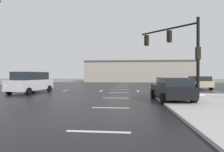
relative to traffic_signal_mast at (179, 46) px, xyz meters
name	(u,v)px	position (x,y,z in m)	size (l,w,h in m)	color
ground_plane	(119,91)	(-4.94, 4.99, -4.04)	(120.00, 120.00, 0.00)	slate
road_asphalt	(119,91)	(-4.94, 4.99, -4.03)	(44.00, 44.00, 0.02)	black
snow_strip_curbside	(177,94)	(0.06, 0.99, -3.87)	(4.00, 1.60, 0.06)	white
lane_markings	(131,92)	(-3.73, 3.62, -4.02)	(36.15, 36.15, 0.01)	silver
traffic_signal_mast	(179,46)	(0.00, 0.00, 0.00)	(3.92, 3.74, 5.82)	black
strip_building_background	(139,72)	(-1.28, 31.04, -1.45)	(26.26, 8.00, 5.18)	gray
suv_silver	(31,82)	(-13.35, 1.99, -2.95)	(2.62, 5.00, 2.03)	#B7BABF
sedan_tan	(198,82)	(4.57, 8.46, -3.19)	(2.38, 4.67, 1.58)	tan
sedan_black	(171,89)	(-1.13, -2.19, -3.19)	(2.24, 4.62, 1.58)	black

